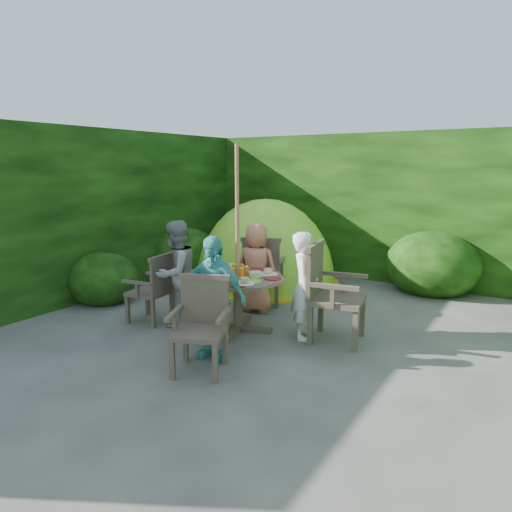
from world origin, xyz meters
The scene contains 13 objects.
ground centered at (0.00, 0.00, 0.00)m, with size 60.00×60.00×0.00m, color #494741.
hedge_enclosure centered at (0.00, 1.33, 1.25)m, with size 9.00×9.00×2.50m.
patio_table centered at (-0.96, 0.25, 0.56)m, with size 1.43×1.43×0.80m.
parasol_pole centered at (-0.96, 0.25, 1.10)m, with size 0.04×0.04×2.20m, color #91613A.
garden_chair_right centered at (0.07, 0.57, 0.57)m, with size 0.68×0.73×1.06m.
garden_chair_left centered at (-2.02, -0.08, 0.45)m, with size 0.52×0.57×0.85m.
garden_chair_back centered at (-1.27, 1.31, 0.51)m, with size 0.72×0.68×0.95m.
garden_chair_front centered at (-0.66, -0.81, 0.47)m, with size 0.67×0.64×0.88m.
child_right centered at (-0.20, 0.48, 0.62)m, with size 0.45×0.30×1.24m, color white.
child_left centered at (-1.73, 0.02, 0.65)m, with size 0.64×0.50×1.31m, color gray.
child_back centered at (-1.19, 1.02, 0.60)m, with size 0.59×0.38×1.21m, color #DE7B5B.
child_front centered at (-0.73, -0.51, 0.64)m, with size 0.75×0.31×1.28m, color #4CB1AE.
dome_tent centered at (-1.90, 2.38, 0.00)m, with size 2.97×2.97×2.85m.
Camera 1 is at (2.06, -4.04, 1.96)m, focal length 32.00 mm.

